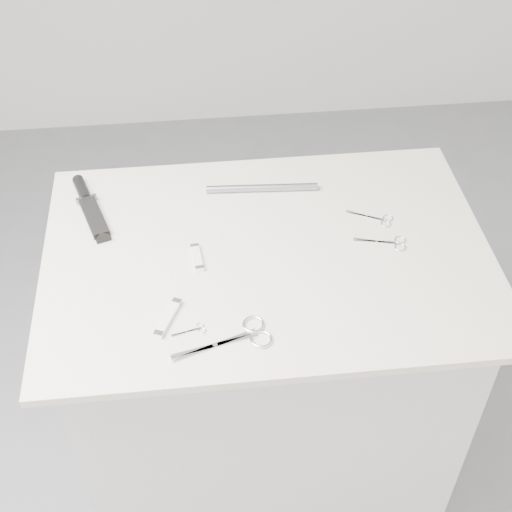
{
  "coord_description": "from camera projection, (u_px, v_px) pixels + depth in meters",
  "views": [
    {
      "loc": [
        -0.15,
        -1.15,
        2.01
      ],
      "look_at": [
        -0.03,
        -0.01,
        0.92
      ],
      "focal_mm": 50.0,
      "sensor_mm": 36.0,
      "label": 1
    }
  ],
  "objects": [
    {
      "name": "embroidery_scissors_a",
      "position": [
        390.0,
        243.0,
        1.61
      ],
      "size": [
        0.12,
        0.06,
        0.0
      ],
      "rotation": [
        0.0,
        0.0,
        -0.24
      ],
      "color": "white",
      "rests_on": "display_board"
    },
    {
      "name": "embroidery_scissors_b",
      "position": [
        377.0,
        219.0,
        1.67
      ],
      "size": [
        0.11,
        0.07,
        0.0
      ],
      "rotation": [
        0.0,
        0.0,
        -0.47
      ],
      "color": "white",
      "rests_on": "display_board"
    },
    {
      "name": "large_shears",
      "position": [
        242.0,
        337.0,
        1.41
      ],
      "size": [
        0.2,
        0.1,
        0.01
      ],
      "rotation": [
        0.0,
        0.0,
        0.28
      ],
      "color": "white",
      "rests_on": "display_board"
    },
    {
      "name": "pocket_knife_b",
      "position": [
        197.0,
        258.0,
        1.57
      ],
      "size": [
        0.03,
        0.08,
        0.01
      ],
      "rotation": [
        0.0,
        0.0,
        1.68
      ],
      "color": "#EEE5D0",
      "rests_on": "display_board"
    },
    {
      "name": "ground",
      "position": [
        264.0,
        467.0,
        2.23
      ],
      "size": [
        4.0,
        4.0,
        0.01
      ],
      "primitive_type": "cube",
      "color": "gray",
      "rests_on": "ground"
    },
    {
      "name": "tiny_scissors",
      "position": [
        193.0,
        330.0,
        1.42
      ],
      "size": [
        0.07,
        0.03,
        0.0
      ],
      "rotation": [
        0.0,
        0.0,
        0.24
      ],
      "color": "white",
      "rests_on": "display_board"
    },
    {
      "name": "metal_rail",
      "position": [
        262.0,
        188.0,
        1.74
      ],
      "size": [
        0.27,
        0.04,
        0.02
      ],
      "primitive_type": "cylinder",
      "rotation": [
        0.0,
        1.57,
        -0.06
      ],
      "color": "gray",
      "rests_on": "display_board"
    },
    {
      "name": "plinth",
      "position": [
        266.0,
        379.0,
        1.91
      ],
      "size": [
        0.9,
        0.6,
        0.9
      ],
      "primitive_type": "cube",
      "color": "silver",
      "rests_on": "ground"
    },
    {
      "name": "sheathed_knife",
      "position": [
        89.0,
        204.0,
        1.7
      ],
      "size": [
        0.1,
        0.23,
        0.03
      ],
      "rotation": [
        0.0,
        0.0,
        1.88
      ],
      "color": "black",
      "rests_on": "display_board"
    },
    {
      "name": "pocket_knife_a",
      "position": [
        168.0,
        318.0,
        1.44
      ],
      "size": [
        0.06,
        0.1,
        0.01
      ],
      "rotation": [
        0.0,
        0.0,
        1.13
      ],
      "color": "#EEE5D0",
      "rests_on": "display_board"
    },
    {
      "name": "display_board",
      "position": [
        268.0,
        255.0,
        1.6
      ],
      "size": [
        1.0,
        0.7,
        0.02
      ],
      "primitive_type": "cube",
      "color": "beige",
      "rests_on": "plinth"
    }
  ]
}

